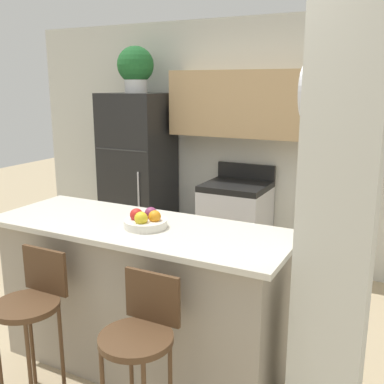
{
  "coord_description": "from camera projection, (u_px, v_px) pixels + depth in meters",
  "views": [
    {
      "loc": [
        1.56,
        -2.28,
        1.89
      ],
      "look_at": [
        0.0,
        0.76,
        1.07
      ],
      "focal_mm": 42.0,
      "sensor_mm": 36.0,
      "label": 1
    }
  ],
  "objects": [
    {
      "name": "ground_plane",
      "position": [
        142.0,
        364.0,
        3.1
      ],
      "size": [
        14.0,
        14.0,
        0.0
      ],
      "primitive_type": "plane",
      "color": "tan"
    },
    {
      "name": "wall_back",
      "position": [
        267.0,
        130.0,
        4.55
      ],
      "size": [
        5.6,
        0.38,
        2.55
      ],
      "color": "silver",
      "rests_on": "ground_plane"
    },
    {
      "name": "pillar_right",
      "position": [
        338.0,
        210.0,
        2.23
      ],
      "size": [
        0.38,
        0.32,
        2.55
      ],
      "color": "silver",
      "rests_on": "ground_plane"
    },
    {
      "name": "counter_bar",
      "position": [
        140.0,
        297.0,
        2.98
      ],
      "size": [
        1.99,
        0.73,
        1.01
      ],
      "color": "gray",
      "rests_on": "ground_plane"
    },
    {
      "name": "refrigerator",
      "position": [
        139.0,
        175.0,
        5.02
      ],
      "size": [
        0.67,
        0.66,
        1.8
      ],
      "color": "black",
      "rests_on": "ground_plane"
    },
    {
      "name": "stove_range",
      "position": [
        235.0,
        226.0,
        4.64
      ],
      "size": [
        0.63,
        0.6,
        1.07
      ],
      "color": "silver",
      "rests_on": "ground_plane"
    },
    {
      "name": "bar_stool_left",
      "position": [
        32.0,
        305.0,
        2.64
      ],
      "size": [
        0.38,
        0.38,
        0.94
      ],
      "color": "#4C331E",
      "rests_on": "ground_plane"
    },
    {
      "name": "bar_stool_right",
      "position": [
        140.0,
        337.0,
        2.3
      ],
      "size": [
        0.38,
        0.38,
        0.94
      ],
      "color": "#4C331E",
      "rests_on": "ground_plane"
    },
    {
      "name": "potted_plant_on_fridge",
      "position": [
        135.0,
        67.0,
        4.75
      ],
      "size": [
        0.39,
        0.39,
        0.48
      ],
      "color": "silver",
      "rests_on": "refrigerator"
    },
    {
      "name": "fruit_bowl",
      "position": [
        146.0,
        221.0,
        2.8
      ],
      "size": [
        0.27,
        0.27,
        0.12
      ],
      "color": "silver",
      "rests_on": "counter_bar"
    },
    {
      "name": "trash_bin",
      "position": [
        173.0,
        249.0,
        4.75
      ],
      "size": [
        0.28,
        0.28,
        0.38
      ],
      "color": "black",
      "rests_on": "ground_plane"
    }
  ]
}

